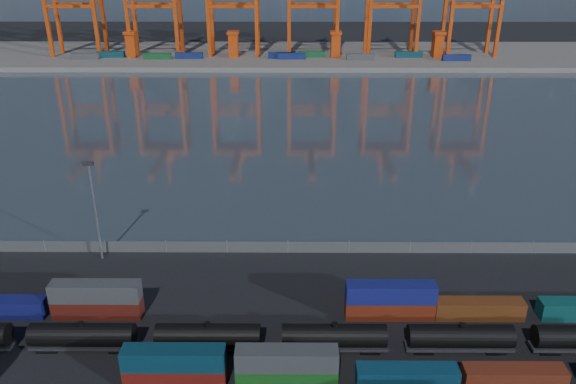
{
  "coord_description": "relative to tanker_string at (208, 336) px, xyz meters",
  "views": [
    {
      "loc": [
        0.45,
        -52.75,
        45.81
      ],
      "look_at": [
        0.0,
        30.0,
        10.0
      ],
      "focal_mm": 35.0,
      "sensor_mm": 36.0,
      "label": 1
    }
  ],
  "objects": [
    {
      "name": "harbor_water",
      "position": [
        9.69,
        101.53,
        -2.04
      ],
      "size": [
        700.0,
        700.0,
        0.0
      ],
      "primitive_type": "plane",
      "color": "#2D3741",
      "rests_on": "ground"
    },
    {
      "name": "yard_light_mast",
      "position": [
        -20.31,
        22.53,
        7.25
      ],
      "size": [
        1.6,
        0.4,
        16.6
      ],
      "color": "slate",
      "rests_on": "ground"
    },
    {
      "name": "far_quay",
      "position": [
        9.69,
        206.53,
        -1.05
      ],
      "size": [
        700.0,
        70.0,
        2.0
      ],
      "primitive_type": "cube",
      "color": "#514F4C",
      "rests_on": "ground"
    },
    {
      "name": "container_row_north",
      "position": [
        28.21,
        7.06,
        0.03
      ],
      "size": [
        115.77,
        2.44,
        5.19
      ],
      "color": "#111458",
      "rests_on": "ground"
    },
    {
      "name": "waterfront_fence",
      "position": [
        9.69,
        24.53,
        -1.05
      ],
      "size": [
        160.12,
        0.12,
        2.2
      ],
      "color": "#595B5E",
      "rests_on": "ground"
    },
    {
      "name": "container_row_mid",
      "position": [
        18.71,
        -6.01,
        -0.22
      ],
      "size": [
        140.9,
        2.35,
        5.01
      ],
      "color": "#38393D",
      "rests_on": "ground"
    },
    {
      "name": "ground",
      "position": [
        9.69,
        -3.47,
        -2.05
      ],
      "size": [
        700.0,
        700.0,
        0.0
      ],
      "primitive_type": "plane",
      "color": "black",
      "rests_on": "ground"
    },
    {
      "name": "tanker_string",
      "position": [
        0.0,
        0.0,
        0.0
      ],
      "size": [
        106.3,
        2.86,
        4.09
      ],
      "color": "black",
      "rests_on": "ground"
    },
    {
      "name": "quay_containers",
      "position": [
        -1.3,
        191.99,
        1.25
      ],
      "size": [
        172.58,
        10.99,
        2.6
      ],
      "color": "navy",
      "rests_on": "far_quay"
    },
    {
      "name": "straddle_carriers",
      "position": [
        7.19,
        196.53,
        5.77
      ],
      "size": [
        140.0,
        7.0,
        11.1
      ],
      "color": "#C13C0D",
      "rests_on": "far_quay"
    }
  ]
}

